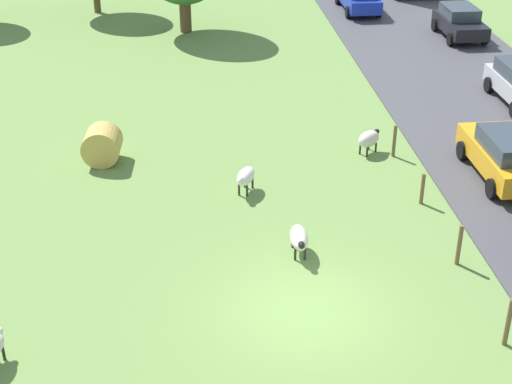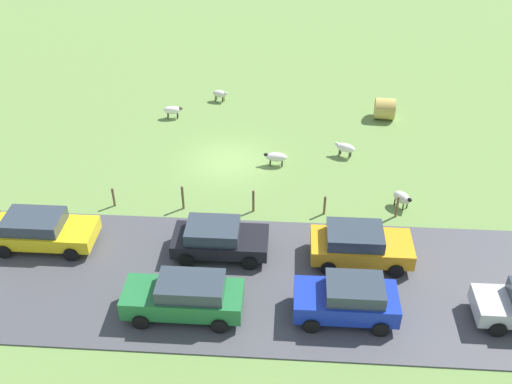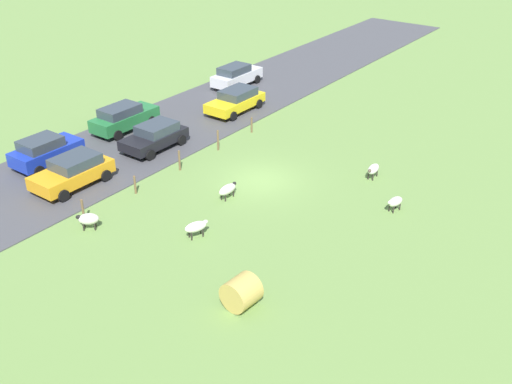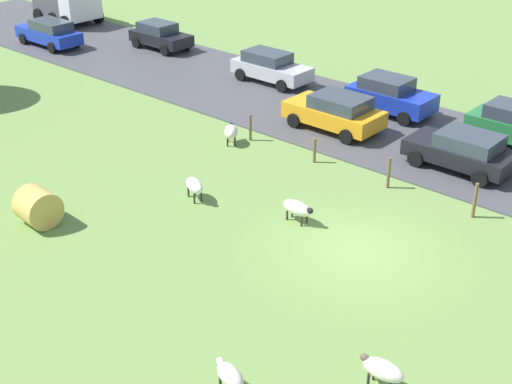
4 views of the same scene
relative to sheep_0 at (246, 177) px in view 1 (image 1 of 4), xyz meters
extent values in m
plane|color=#6B8E47|center=(0.91, -6.34, -0.55)|extent=(160.00, 160.00, 0.00)
ellipsoid|color=white|center=(0.01, 0.02, 0.01)|extent=(0.86, 1.16, 0.48)
ellipsoid|color=silver|center=(-0.19, -0.45, 0.11)|extent=(0.27, 0.31, 0.20)
cylinder|color=#2D2823|center=(0.01, -0.30, -0.36)|extent=(0.07, 0.07, 0.38)
cylinder|color=#2D2823|center=(-0.23, -0.20, -0.36)|extent=(0.07, 0.07, 0.38)
cylinder|color=#2D2823|center=(0.24, 0.23, -0.36)|extent=(0.07, 0.07, 0.38)
cylinder|color=#2D2823|center=(0.00, 0.34, -0.36)|extent=(0.07, 0.07, 0.38)
ellipsoid|color=silver|center=(1.15, -3.73, -0.04)|extent=(0.53, 1.18, 0.48)
ellipsoid|color=black|center=(1.13, -4.29, 0.07)|extent=(0.19, 0.27, 0.20)
cylinder|color=#2D2823|center=(1.27, -4.06, -0.39)|extent=(0.07, 0.07, 0.33)
cylinder|color=#2D2823|center=(1.01, -4.05, -0.39)|extent=(0.07, 0.07, 0.33)
cylinder|color=#2D2823|center=(1.30, -3.42, -0.39)|extent=(0.07, 0.07, 0.33)
cylinder|color=#2D2823|center=(1.03, -3.41, -0.39)|extent=(0.07, 0.07, 0.33)
ellipsoid|color=silver|center=(4.54, 2.46, -0.01)|extent=(1.08, 1.05, 0.55)
ellipsoid|color=black|center=(4.88, 2.76, 0.12)|extent=(0.31, 0.31, 0.20)
cylinder|color=#2D2823|center=(4.64, 2.75, -0.38)|extent=(0.07, 0.07, 0.34)
cylinder|color=#2D2823|center=(4.84, 2.52, -0.38)|extent=(0.07, 0.07, 0.34)
cylinder|color=#2D2823|center=(4.24, 2.40, -0.38)|extent=(0.07, 0.07, 0.34)
cylinder|color=#2D2823|center=(4.44, 2.17, -0.38)|extent=(0.07, 0.07, 0.34)
cylinder|color=#2D2823|center=(-6.18, -7.47, -0.38)|extent=(0.07, 0.07, 0.35)
cylinder|color=tan|center=(-4.68, 2.66, 0.09)|extent=(1.36, 1.27, 1.29)
cylinder|color=brown|center=(-1.55, 17.82, 0.48)|extent=(0.59, 0.59, 2.06)
cylinder|color=brown|center=(5.36, -8.08, 0.09)|extent=(0.12, 0.12, 1.28)
cylinder|color=brown|center=(5.36, -4.68, 0.05)|extent=(0.12, 0.12, 1.21)
cylinder|color=brown|center=(5.36, -1.28, -0.04)|extent=(0.12, 0.12, 1.02)
cylinder|color=brown|center=(5.36, 2.12, 0.03)|extent=(0.12, 0.12, 1.16)
cube|color=orange|center=(8.62, 0.15, 0.18)|extent=(1.99, 4.29, 0.71)
cylinder|color=black|center=(7.62, 1.55, -0.17)|extent=(0.22, 0.64, 0.64)
cylinder|color=black|center=(7.62, -1.24, -0.17)|extent=(0.22, 0.64, 0.64)
cylinder|color=black|center=(7.32, 19.29, -0.17)|extent=(0.22, 0.64, 0.64)
cylinder|color=black|center=(9.02, 19.29, -0.17)|extent=(0.22, 0.64, 0.64)
cube|color=black|center=(12.17, 15.23, 0.15)|extent=(1.73, 3.85, 0.64)
cube|color=#333D47|center=(12.17, 15.52, 0.75)|extent=(1.53, 2.12, 0.56)
cylinder|color=black|center=(13.04, 13.98, -0.17)|extent=(0.22, 0.64, 0.64)
cylinder|color=black|center=(11.31, 13.98, -0.17)|extent=(0.22, 0.64, 0.64)
cylinder|color=black|center=(13.04, 16.48, -0.17)|extent=(0.22, 0.64, 0.64)
cylinder|color=black|center=(11.31, 16.48, -0.17)|extent=(0.22, 0.64, 0.64)
cylinder|color=black|center=(10.87, 7.68, -0.17)|extent=(0.22, 0.64, 0.64)
camera|label=1|loc=(-1.83, -21.58, 11.15)|focal=54.05mm
camera|label=2|loc=(28.15, -3.07, 16.56)|focal=41.47mm
camera|label=3|loc=(-15.95, 17.03, 14.47)|focal=41.68mm
camera|label=4|loc=(-15.77, -16.72, 11.49)|focal=50.62mm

